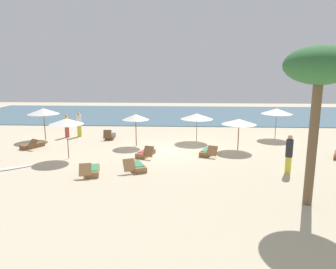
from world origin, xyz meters
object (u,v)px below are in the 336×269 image
object	(u,v)px
lounger_4	(110,136)
umbrella_4	(197,116)
umbrella_0	(136,117)
lounger_6	(208,152)
palm_2	(320,70)
lounger_3	(92,171)
person_0	(289,154)
umbrella_3	(43,111)
umbrella_5	(66,121)
lounger_1	(136,166)
surfboard	(8,169)
umbrella_2	(239,122)
umbrella_1	(277,111)
lounger_5	(32,145)
lounger_2	(146,153)
person_2	(67,126)
person_1	(79,124)

from	to	relation	value
lounger_4	umbrella_4	bearing A→B (deg)	-6.11
umbrella_0	lounger_6	size ratio (longest dim) A/B	1.19
palm_2	lounger_3	bearing A→B (deg)	161.53
lounger_3	person_0	bearing A→B (deg)	3.57
umbrella_3	umbrella_4	xyz separation A→B (m)	(11.08, -0.07, -0.28)
umbrella_5	person_0	xyz separation A→B (m)	(11.77, -2.04, -1.18)
lounger_1	lounger_6	size ratio (longest dim) A/B	0.98
lounger_3	surfboard	size ratio (longest dim) A/B	0.81
umbrella_2	umbrella_4	xyz separation A→B (m)	(-2.55, 2.32, -0.01)
umbrella_1	umbrella_3	distance (m)	17.04
umbrella_4	lounger_5	xyz separation A→B (m)	(-10.83, -2.47, -1.65)
umbrella_4	palm_2	distance (m)	11.65
umbrella_4	palm_2	world-z (taller)	palm_2
umbrella_2	lounger_3	bearing A→B (deg)	-147.01
lounger_4	umbrella_1	bearing A→B (deg)	2.98
lounger_6	lounger_2	bearing A→B (deg)	-173.02
lounger_4	palm_2	size ratio (longest dim) A/B	0.29
lounger_1	lounger_3	world-z (taller)	lounger_1
umbrella_0	lounger_3	distance (m)	6.35
lounger_2	person_2	bearing A→B (deg)	142.72
lounger_6	palm_2	distance (m)	9.04
umbrella_1	lounger_5	distance (m)	17.27
umbrella_5	person_1	xyz separation A→B (m)	(-1.38, 6.11, -1.22)
umbrella_3	lounger_4	world-z (taller)	umbrella_3
lounger_3	umbrella_1	bearing A→B (deg)	37.91
umbrella_1	umbrella_2	bearing A→B (deg)	-132.69
umbrella_1	umbrella_4	bearing A→B (deg)	-167.35
lounger_6	surfboard	xyz separation A→B (m)	(-10.49, -3.33, -0.14)
lounger_5	person_0	xyz separation A→B (m)	(15.06, -4.41, 0.82)
umbrella_3	surfboard	size ratio (longest dim) A/B	1.05
umbrella_1	umbrella_4	distance (m)	6.07
umbrella_4	lounger_1	size ratio (longest dim) A/B	1.30
lounger_6	surfboard	world-z (taller)	lounger_6
umbrella_5	person_2	xyz separation A→B (m)	(-2.24, 5.80, -1.29)
person_0	person_2	xyz separation A→B (m)	(-14.00, 7.84, -0.11)
person_0	umbrella_1	bearing A→B (deg)	78.37
lounger_4	person_0	world-z (taller)	person_0
lounger_1	lounger_6	bearing A→B (deg)	38.68
umbrella_0	lounger_5	xyz separation A→B (m)	(-6.72, -0.95, -1.79)
person_0	umbrella_4	bearing A→B (deg)	121.55
lounger_5	person_1	xyz separation A→B (m)	(1.91, 3.74, 0.79)
umbrella_2	umbrella_0	bearing A→B (deg)	173.11
lounger_3	person_0	world-z (taller)	person_0
umbrella_5	lounger_4	size ratio (longest dim) A/B	1.40
umbrella_0	lounger_3	bearing A→B (deg)	-102.15
lounger_1	person_1	world-z (taller)	person_1
umbrella_5	person_0	size ratio (longest dim) A/B	1.21
umbrella_1	lounger_5	bearing A→B (deg)	-167.22
lounger_5	lounger_3	bearing A→B (deg)	-42.69
lounger_5	palm_2	size ratio (longest dim) A/B	0.30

